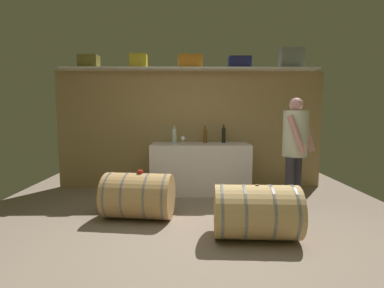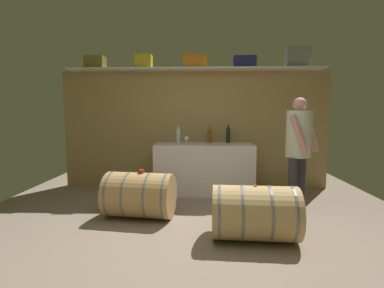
{
  "view_description": "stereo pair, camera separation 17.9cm",
  "coord_description": "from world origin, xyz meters",
  "px_view_note": "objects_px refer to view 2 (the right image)",
  "views": [
    {
      "loc": [
        -0.04,
        -2.93,
        1.41
      ],
      "look_at": [
        0.01,
        0.66,
        1.01
      ],
      "focal_mm": 27.13,
      "sensor_mm": 36.0,
      "label": 1
    },
    {
      "loc": [
        0.14,
        -2.93,
        1.41
      ],
      "look_at": [
        0.01,
        0.66,
        1.01
      ],
      "focal_mm": 27.13,
      "sensor_mm": 36.0,
      "label": 2
    }
  ],
  "objects_px": {
    "wine_glass": "(187,139)",
    "tasting_cup": "(141,171)",
    "toolcase_orange": "(195,62)",
    "wine_bottle_dark": "(228,135)",
    "toolcase_grey": "(298,57)",
    "toolcase_olive": "(95,63)",
    "wine_bottle_clear": "(178,136)",
    "wine_bottle_amber": "(210,135)",
    "toolcase_yellow": "(144,62)",
    "wine_barrel_near": "(140,195)",
    "winemaker_pouring": "(299,142)",
    "work_cabinet": "(204,168)",
    "toolcase_navy": "(245,62)",
    "wine_barrel_far": "(255,213)"
  },
  "relations": [
    {
      "from": "toolcase_yellow",
      "to": "work_cabinet",
      "type": "height_order",
      "value": "toolcase_yellow"
    },
    {
      "from": "toolcase_olive",
      "to": "wine_bottle_clear",
      "type": "xyz_separation_m",
      "value": [
        1.51,
        -0.29,
        -1.28
      ]
    },
    {
      "from": "work_cabinet",
      "to": "tasting_cup",
      "type": "xyz_separation_m",
      "value": [
        -0.84,
        -1.24,
        0.19
      ]
    },
    {
      "from": "toolcase_yellow",
      "to": "toolcase_orange",
      "type": "xyz_separation_m",
      "value": [
        0.9,
        0.0,
        -0.01
      ]
    },
    {
      "from": "wine_glass",
      "to": "toolcase_olive",
      "type": "bearing_deg",
      "value": 165.75
    },
    {
      "from": "toolcase_yellow",
      "to": "wine_barrel_near",
      "type": "bearing_deg",
      "value": -83.3
    },
    {
      "from": "toolcase_olive",
      "to": "wine_glass",
      "type": "distance_m",
      "value": 2.16
    },
    {
      "from": "wine_barrel_near",
      "to": "winemaker_pouring",
      "type": "distance_m",
      "value": 2.31
    },
    {
      "from": "toolcase_olive",
      "to": "toolcase_navy",
      "type": "height_order",
      "value": "toolcase_olive"
    },
    {
      "from": "tasting_cup",
      "to": "work_cabinet",
      "type": "bearing_deg",
      "value": 55.74
    },
    {
      "from": "toolcase_orange",
      "to": "wine_glass",
      "type": "height_order",
      "value": "toolcase_orange"
    },
    {
      "from": "wine_bottle_clear",
      "to": "toolcase_grey",
      "type": "bearing_deg",
      "value": 8.01
    },
    {
      "from": "toolcase_orange",
      "to": "wine_bottle_amber",
      "type": "height_order",
      "value": "toolcase_orange"
    },
    {
      "from": "toolcase_grey",
      "to": "wine_bottle_clear",
      "type": "xyz_separation_m",
      "value": [
        -2.07,
        -0.29,
        -1.35
      ]
    },
    {
      "from": "toolcase_yellow",
      "to": "toolcase_navy",
      "type": "xyz_separation_m",
      "value": [
        1.78,
        0.0,
        -0.02
      ]
    },
    {
      "from": "toolcase_yellow",
      "to": "work_cabinet",
      "type": "bearing_deg",
      "value": -13.95
    },
    {
      "from": "toolcase_yellow",
      "to": "toolcase_grey",
      "type": "relative_size",
      "value": 0.7
    },
    {
      "from": "work_cabinet",
      "to": "winemaker_pouring",
      "type": "height_order",
      "value": "winemaker_pouring"
    },
    {
      "from": "toolcase_navy",
      "to": "toolcase_grey",
      "type": "xyz_separation_m",
      "value": [
        0.92,
        0.0,
        0.08
      ]
    },
    {
      "from": "wine_bottle_amber",
      "to": "wine_bottle_dark",
      "type": "xyz_separation_m",
      "value": [
        0.33,
        0.02,
        0.01
      ]
    },
    {
      "from": "toolcase_olive",
      "to": "wine_bottle_dark",
      "type": "distance_m",
      "value": 2.7
    },
    {
      "from": "wine_bottle_dark",
      "to": "winemaker_pouring",
      "type": "xyz_separation_m",
      "value": [
        0.88,
        -1.08,
        -0.02
      ]
    },
    {
      "from": "wine_bottle_dark",
      "to": "tasting_cup",
      "type": "xyz_separation_m",
      "value": [
        -1.27,
        -1.38,
        -0.38
      ]
    },
    {
      "from": "winemaker_pouring",
      "to": "work_cabinet",
      "type": "bearing_deg",
      "value": -83.43
    },
    {
      "from": "wine_bottle_clear",
      "to": "work_cabinet",
      "type": "bearing_deg",
      "value": 6.22
    },
    {
      "from": "wine_bottle_clear",
      "to": "winemaker_pouring",
      "type": "distance_m",
      "value": 1.97
    },
    {
      "from": "wine_bottle_clear",
      "to": "wine_bottle_amber",
      "type": "relative_size",
      "value": 1.01
    },
    {
      "from": "wine_bottle_amber",
      "to": "wine_glass",
      "type": "bearing_deg",
      "value": -142.27
    },
    {
      "from": "wine_bottle_dark",
      "to": "wine_glass",
      "type": "height_order",
      "value": "wine_bottle_dark"
    },
    {
      "from": "toolcase_yellow",
      "to": "tasting_cup",
      "type": "distance_m",
      "value": 2.25
    },
    {
      "from": "toolcase_olive",
      "to": "wine_barrel_far",
      "type": "distance_m",
      "value": 3.84
    },
    {
      "from": "wine_bottle_clear",
      "to": "wine_barrel_far",
      "type": "relative_size",
      "value": 0.33
    },
    {
      "from": "work_cabinet",
      "to": "wine_glass",
      "type": "bearing_deg",
      "value": -149.13
    },
    {
      "from": "wine_glass",
      "to": "tasting_cup",
      "type": "distance_m",
      "value": 1.24
    },
    {
      "from": "toolcase_grey",
      "to": "wine_bottle_dark",
      "type": "distance_m",
      "value": 1.81
    },
    {
      "from": "wine_bottle_dark",
      "to": "toolcase_olive",
      "type": "bearing_deg",
      "value": 177.61
    },
    {
      "from": "toolcase_olive",
      "to": "toolcase_grey",
      "type": "xyz_separation_m",
      "value": [
        3.58,
        0.0,
        0.07
      ]
    },
    {
      "from": "tasting_cup",
      "to": "toolcase_yellow",
      "type": "bearing_deg",
      "value": 99.14
    },
    {
      "from": "wine_bottle_amber",
      "to": "wine_barrel_near",
      "type": "relative_size",
      "value": 0.33
    },
    {
      "from": "winemaker_pouring",
      "to": "toolcase_grey",
      "type": "bearing_deg",
      "value": -152.96
    },
    {
      "from": "toolcase_orange",
      "to": "wine_bottle_dark",
      "type": "relative_size",
      "value": 1.28
    },
    {
      "from": "wine_bottle_amber",
      "to": "work_cabinet",
      "type": "bearing_deg",
      "value": -127.0
    },
    {
      "from": "winemaker_pouring",
      "to": "wine_barrel_near",
      "type": "bearing_deg",
      "value": -40.06
    },
    {
      "from": "tasting_cup",
      "to": "wine_glass",
      "type": "bearing_deg",
      "value": 62.76
    },
    {
      "from": "toolcase_olive",
      "to": "toolcase_yellow",
      "type": "distance_m",
      "value": 0.87
    },
    {
      "from": "toolcase_grey",
      "to": "tasting_cup",
      "type": "distance_m",
      "value": 3.36
    },
    {
      "from": "work_cabinet",
      "to": "wine_barrel_far",
      "type": "bearing_deg",
      "value": -73.83
    },
    {
      "from": "toolcase_orange",
      "to": "wine_bottle_dark",
      "type": "distance_m",
      "value": 1.42
    },
    {
      "from": "tasting_cup",
      "to": "toolcase_navy",
      "type": "bearing_deg",
      "value": 43.73
    },
    {
      "from": "toolcase_navy",
      "to": "wine_bottle_dark",
      "type": "bearing_deg",
      "value": -159.66
    }
  ]
}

